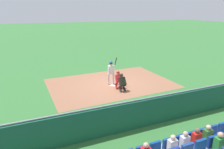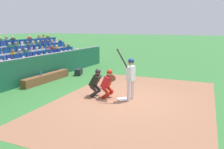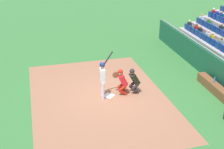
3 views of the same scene
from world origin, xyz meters
name	(u,v)px [view 3 (image 3 of 3)]	position (x,y,z in m)	size (l,w,h in m)	color
ground_plane	(109,96)	(0.00, 0.00, 0.00)	(160.00, 160.00, 0.00)	#347135
infield_dirt_patch	(99,97)	(0.00, 0.50, 0.00)	(9.06, 6.13, 0.01)	#966247
home_plate_marker	(109,96)	(0.00, 0.00, 0.02)	(0.44, 0.44, 0.02)	white
batter_at_plate	(103,76)	(-0.05, 0.30, 1.10)	(0.57, 0.68, 2.16)	silver
catcher_crouching	(122,80)	(0.13, -0.64, 0.71)	(0.49, 0.71, 1.27)	#AF1D0F
home_plate_umpire	(134,79)	(0.12, -1.23, 0.69)	(0.49, 0.53, 1.26)	#292224
dugout_wall	(219,72)	(0.00, -5.58, 0.70)	(15.77, 0.24, 1.46)	#19563C
dugout_bench	(218,91)	(-1.01, -5.03, 0.22)	(3.39, 0.40, 0.44)	brown
water_bottle_on_bench	(214,80)	(-0.58, -5.05, 0.57)	(0.07, 0.07, 0.27)	#2A79C6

